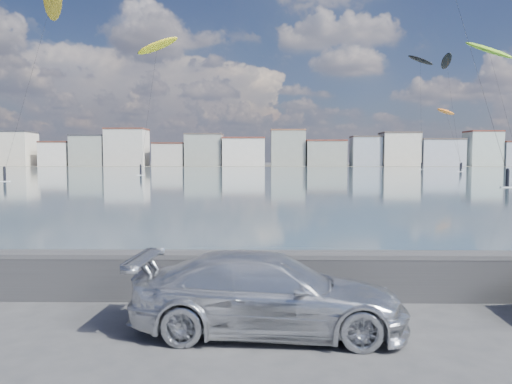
% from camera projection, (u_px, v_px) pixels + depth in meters
% --- Properties ---
extents(ground, '(700.00, 700.00, 0.00)m').
position_uv_depth(ground, '(189.00, 350.00, 7.78)').
color(ground, '#333335').
rests_on(ground, ground).
extents(bay_water, '(500.00, 177.00, 0.00)m').
position_uv_depth(bay_water, '(257.00, 173.00, 99.07)').
color(bay_water, '#3D5C64').
rests_on(bay_water, ground).
extents(far_shore_strip, '(500.00, 60.00, 0.00)m').
position_uv_depth(far_shore_strip, '(260.00, 166.00, 207.31)').
color(far_shore_strip, '#4C473D').
rests_on(far_shore_strip, ground).
extents(seawall, '(400.00, 0.36, 1.08)m').
position_uv_depth(seawall, '(208.00, 273.00, 10.44)').
color(seawall, '#28282B').
rests_on(seawall, ground).
extents(far_buildings, '(240.79, 13.26, 14.60)m').
position_uv_depth(far_buildings, '(263.00, 151.00, 192.92)').
color(far_buildings, beige).
rests_on(far_buildings, ground).
extents(car_silver, '(4.78, 2.19, 1.36)m').
position_uv_depth(car_silver, '(269.00, 293.00, 8.53)').
color(car_silver, silver).
rests_on(car_silver, ground).
extents(kitesurfer_0, '(9.02, 11.22, 27.05)m').
position_uv_depth(kitesurfer_0, '(489.00, 51.00, 97.87)').
color(kitesurfer_0, '#8CD826').
rests_on(kitesurfer_0, ground).
extents(kitesurfer_1, '(3.09, 16.69, 28.78)m').
position_uv_depth(kitesurfer_1, '(447.00, 64.00, 121.83)').
color(kitesurfer_1, black).
rests_on(kitesurfer_1, ground).
extents(kitesurfer_4, '(8.46, 14.74, 27.83)m').
position_uv_depth(kitesurfer_4, '(157.00, 48.00, 98.95)').
color(kitesurfer_4, yellow).
rests_on(kitesurfer_4, ground).
extents(kitesurfer_5, '(5.98, 18.63, 30.29)m').
position_uv_depth(kitesurfer_5, '(52.00, 0.00, 75.77)').
color(kitesurfer_5, '#BF8C19').
rests_on(kitesurfer_5, ground).
extents(kitesurfer_11, '(8.76, 13.15, 16.67)m').
position_uv_depth(kitesurfer_11, '(446.00, 112.00, 134.25)').
color(kitesurfer_11, orange).
rests_on(kitesurfer_11, ground).
extents(kitesurfer_12, '(8.13, 18.57, 34.75)m').
position_uv_depth(kitesurfer_12, '(420.00, 62.00, 148.16)').
color(kitesurfer_12, black).
rests_on(kitesurfer_12, ground).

